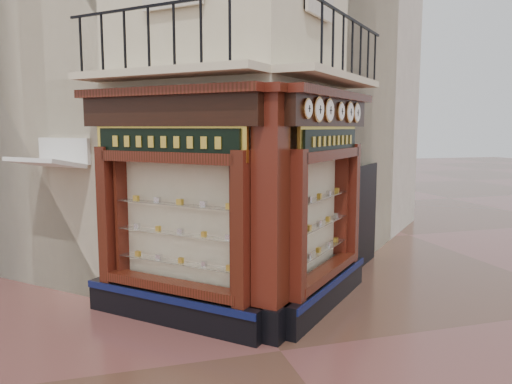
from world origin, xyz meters
name	(u,v)px	position (x,y,z in m)	size (l,w,h in m)	color
ground	(280,351)	(0.00, 0.00, 0.00)	(80.00, 80.00, 0.00)	#4D2F24
main_building	(201,21)	(0.00, 6.16, 6.00)	(8.00, 8.00, 12.00)	beige
neighbour_left	(100,51)	(-2.47, 8.63, 5.50)	(8.00, 8.00, 11.00)	beige
neighbour_right	(265,58)	(2.47, 8.63, 5.50)	(8.00, 8.00, 11.00)	beige
shopfront_left	(171,209)	(-1.41, 1.57, 1.98)	(2.86, 2.86, 3.98)	black
shopfront_right	(325,202)	(1.41, 1.57, 1.98)	(2.86, 2.86, 3.98)	black
corner_pilaster	(270,218)	(0.00, 0.50, 1.95)	(0.85, 0.85, 3.98)	black
balcony	(253,74)	(0.00, 1.49, 4.22)	(5.94, 2.97, 1.03)	beige
clock_a	(307,109)	(0.58, 0.48, 3.62)	(0.26, 0.26, 0.32)	#C48A41
clock_b	(318,110)	(0.91, 0.80, 3.62)	(0.33, 0.33, 0.41)	#C48A41
clock_c	(329,110)	(1.25, 1.15, 3.62)	(0.32, 0.32, 0.40)	#C48A41
clock_d	(341,111)	(1.68, 1.57, 3.62)	(0.27, 0.27, 0.34)	#C48A41
clock_e	(349,112)	(2.04, 1.94, 3.62)	(0.32, 0.32, 0.40)	#C48A41
clock_f	(356,113)	(2.35, 2.25, 3.62)	(0.31, 0.31, 0.39)	#C48A41
awning	(53,301)	(-3.51, 3.30, 0.00)	(1.34, 0.81, 0.08)	silver
signboard_left	(166,142)	(-1.46, 1.51, 3.10)	(2.19, 2.19, 0.59)	gold
signboard_right	(330,141)	(1.46, 1.51, 3.10)	(2.00, 2.00, 0.53)	gold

